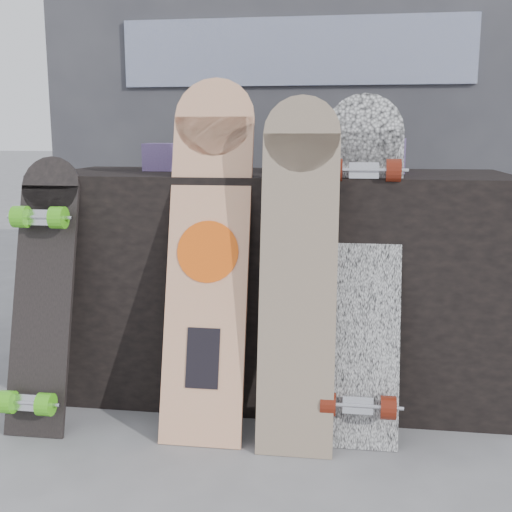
% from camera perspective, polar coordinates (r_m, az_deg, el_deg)
% --- Properties ---
extents(ground, '(60.00, 60.00, 0.00)m').
position_cam_1_polar(ground, '(2.03, 0.02, -16.71)').
color(ground, slate).
rests_on(ground, ground).
extents(vendor_table, '(1.60, 0.60, 0.80)m').
position_cam_1_polar(vendor_table, '(2.35, 1.77, -2.33)').
color(vendor_table, black).
rests_on(vendor_table, ground).
extents(booth, '(2.40, 0.22, 2.20)m').
position_cam_1_polar(booth, '(3.14, 3.66, 13.87)').
color(booth, '#343439').
rests_on(booth, ground).
extents(merch_box_purple, '(0.18, 0.12, 0.10)m').
position_cam_1_polar(merch_box_purple, '(2.43, -7.64, 8.72)').
color(merch_box_purple, '#4D3772').
rests_on(merch_box_purple, vendor_table).
extents(merch_box_small, '(0.14, 0.14, 0.12)m').
position_cam_1_polar(merch_box_small, '(2.30, 11.26, 8.74)').
color(merch_box_small, '#4D3772').
rests_on(merch_box_small, vendor_table).
extents(merch_box_flat, '(0.22, 0.10, 0.06)m').
position_cam_1_polar(merch_box_flat, '(2.40, 3.75, 8.29)').
color(merch_box_flat, '#D1B78C').
rests_on(merch_box_flat, vendor_table).
extents(longboard_geisha, '(0.26, 0.33, 1.11)m').
position_cam_1_polar(longboard_geisha, '(2.01, -4.24, 0.83)').
color(longboard_geisha, beige).
rests_on(longboard_geisha, ground).
extents(longboard_celtic, '(0.23, 0.21, 1.05)m').
position_cam_1_polar(longboard_celtic, '(1.89, 3.80, -0.74)').
color(longboard_celtic, beige).
rests_on(longboard_celtic, ground).
extents(longboard_cascadia, '(0.24, 0.36, 1.06)m').
position_cam_1_polar(longboard_cascadia, '(2.00, 9.34, -0.47)').
color(longboard_cascadia, white).
rests_on(longboard_cascadia, ground).
extents(skateboard_dark, '(0.19, 0.32, 0.87)m').
position_cam_1_polar(skateboard_dark, '(2.15, -18.56, -3.01)').
color(skateboard_dark, black).
rests_on(skateboard_dark, ground).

